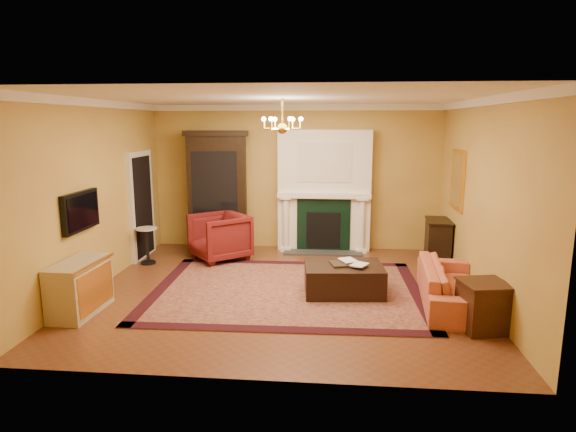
# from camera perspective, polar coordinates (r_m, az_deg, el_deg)

# --- Properties ---
(floor) EXTENTS (6.00, 5.50, 0.02)m
(floor) POSITION_cam_1_polar(r_m,az_deg,el_deg) (7.80, -0.64, -8.85)
(floor) COLOR brown
(floor) RESTS_ON ground
(ceiling) EXTENTS (6.00, 5.50, 0.02)m
(ceiling) POSITION_cam_1_polar(r_m,az_deg,el_deg) (7.34, -0.70, 13.91)
(ceiling) COLOR white
(ceiling) RESTS_ON wall_back
(wall_back) EXTENTS (6.00, 0.02, 3.00)m
(wall_back) POSITION_cam_1_polar(r_m,az_deg,el_deg) (10.15, 0.94, 4.57)
(wall_back) COLOR gold
(wall_back) RESTS_ON floor
(wall_front) EXTENTS (6.00, 0.02, 3.00)m
(wall_front) POSITION_cam_1_polar(r_m,az_deg,el_deg) (4.73, -4.12, -2.94)
(wall_front) COLOR gold
(wall_front) RESTS_ON floor
(wall_left) EXTENTS (0.02, 5.50, 3.00)m
(wall_left) POSITION_cam_1_polar(r_m,az_deg,el_deg) (8.29, -21.87, 2.32)
(wall_left) COLOR gold
(wall_left) RESTS_ON floor
(wall_right) EXTENTS (0.02, 5.50, 3.00)m
(wall_right) POSITION_cam_1_polar(r_m,az_deg,el_deg) (7.72, 22.17, 1.71)
(wall_right) COLOR gold
(wall_right) RESTS_ON floor
(fireplace) EXTENTS (1.90, 0.70, 2.50)m
(fireplace) POSITION_cam_1_polar(r_m,az_deg,el_deg) (9.97, 4.30, 2.66)
(fireplace) COLOR white
(fireplace) RESTS_ON wall_back
(crown_molding) EXTENTS (6.00, 5.50, 0.12)m
(crown_molding) POSITION_cam_1_polar(r_m,az_deg,el_deg) (8.29, 0.01, 13.10)
(crown_molding) COLOR white
(crown_molding) RESTS_ON ceiling
(doorway) EXTENTS (0.08, 1.05, 2.10)m
(doorway) POSITION_cam_1_polar(r_m,az_deg,el_deg) (9.86, -16.95, 1.23)
(doorway) COLOR silver
(doorway) RESTS_ON wall_left
(tv_panel) EXTENTS (0.09, 0.95, 0.58)m
(tv_panel) POSITION_cam_1_polar(r_m,az_deg,el_deg) (7.76, -23.36, 0.54)
(tv_panel) COLOR black
(tv_panel) RESTS_ON wall_left
(gilt_mirror) EXTENTS (0.06, 0.76, 1.05)m
(gilt_mirror) POSITION_cam_1_polar(r_m,az_deg,el_deg) (9.02, 19.45, 4.10)
(gilt_mirror) COLOR gold
(gilt_mirror) RESTS_ON wall_right
(chandelier) EXTENTS (0.63, 0.55, 0.53)m
(chandelier) POSITION_cam_1_polar(r_m,az_deg,el_deg) (7.33, -0.69, 10.77)
(chandelier) COLOR gold
(chandelier) RESTS_ON ceiling
(oriental_rug) EXTENTS (4.33, 3.29, 0.02)m
(oriental_rug) POSITION_cam_1_polar(r_m,az_deg,el_deg) (7.77, -0.09, -8.77)
(oriental_rug) COLOR #470F14
(oriental_rug) RESTS_ON floor
(china_cabinet) EXTENTS (1.24, 0.68, 2.37)m
(china_cabinet) POSITION_cam_1_polar(r_m,az_deg,el_deg) (10.17, -8.30, 2.69)
(china_cabinet) COLOR black
(china_cabinet) RESTS_ON floor
(wingback_armchair) EXTENTS (1.31, 1.32, 0.99)m
(wingback_armchair) POSITION_cam_1_polar(r_m,az_deg,el_deg) (9.45, -8.12, -2.20)
(wingback_armchair) COLOR maroon
(wingback_armchair) RESTS_ON floor
(pedestal_table) EXTENTS (0.39, 0.39, 0.70)m
(pedestal_table) POSITION_cam_1_polar(r_m,az_deg,el_deg) (9.47, -16.35, -3.08)
(pedestal_table) COLOR black
(pedestal_table) RESTS_ON floor
(commode) EXTENTS (0.50, 1.02, 0.75)m
(commode) POSITION_cam_1_polar(r_m,az_deg,el_deg) (7.39, -23.46, -7.79)
(commode) COLOR tan
(commode) RESTS_ON floor
(coral_sofa) EXTENTS (0.79, 2.10, 0.80)m
(coral_sofa) POSITION_cam_1_polar(r_m,az_deg,el_deg) (7.48, 18.78, -7.01)
(coral_sofa) COLOR #C3633E
(coral_sofa) RESTS_ON floor
(end_table) EXTENTS (0.62, 0.62, 0.61)m
(end_table) POSITION_cam_1_polar(r_m,az_deg,el_deg) (6.77, 22.10, -9.99)
(end_table) COLOR #371C0F
(end_table) RESTS_ON floor
(console_table) EXTENTS (0.48, 0.76, 0.81)m
(console_table) POSITION_cam_1_polar(r_m,az_deg,el_deg) (9.58, 17.30, -2.97)
(console_table) COLOR black
(console_table) RESTS_ON floor
(leather_ottoman) EXTENTS (1.27, 0.97, 0.45)m
(leather_ottoman) POSITION_cam_1_polar(r_m,az_deg,el_deg) (7.63, 6.61, -7.38)
(leather_ottoman) COLOR black
(leather_ottoman) RESTS_ON oriental_rug
(ottoman_tray) EXTENTS (0.52, 0.45, 0.03)m
(ottoman_tray) POSITION_cam_1_polar(r_m,az_deg,el_deg) (7.58, 6.80, -5.62)
(ottoman_tray) COLOR black
(ottoman_tray) RESTS_ON leather_ottoman
(book_a) EXTENTS (0.21, 0.12, 0.30)m
(book_a) POSITION_cam_1_polar(r_m,az_deg,el_deg) (7.56, 6.45, -4.37)
(book_a) COLOR gray
(book_a) RESTS_ON ottoman_tray
(book_b) EXTENTS (0.19, 0.12, 0.28)m
(book_b) POSITION_cam_1_polar(r_m,az_deg,el_deg) (7.47, 7.78, -4.66)
(book_b) COLOR gray
(book_b) RESTS_ON ottoman_tray
(topiary_left) EXTENTS (0.17, 0.17, 0.47)m
(topiary_left) POSITION_cam_1_polar(r_m,az_deg,el_deg) (9.92, 1.03, 4.35)
(topiary_left) COLOR gray
(topiary_left) RESTS_ON fireplace
(topiary_right) EXTENTS (0.15, 0.15, 0.40)m
(topiary_right) POSITION_cam_1_polar(r_m,az_deg,el_deg) (9.91, 8.23, 4.01)
(topiary_right) COLOR gray
(topiary_right) RESTS_ON fireplace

